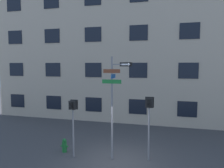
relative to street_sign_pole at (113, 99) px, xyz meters
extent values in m
plane|color=#38383A|center=(0.25, -0.31, -2.85)|extent=(60.00, 60.00, 0.00)
cube|color=tan|center=(0.25, 6.48, 3.81)|extent=(24.00, 0.60, 13.31)
cube|color=black|center=(-10.04, 6.16, -1.52)|extent=(1.31, 0.03, 1.09)
cube|color=black|center=(-6.61, 6.16, -1.52)|extent=(1.31, 0.03, 1.09)
cube|color=black|center=(-3.18, 6.16, -1.52)|extent=(1.31, 0.03, 1.09)
cube|color=black|center=(0.25, 6.16, -1.52)|extent=(1.31, 0.03, 1.09)
cube|color=black|center=(3.67, 6.16, -1.52)|extent=(1.31, 0.03, 1.09)
cube|color=black|center=(-10.04, 6.16, 1.14)|extent=(1.31, 0.03, 1.09)
cube|color=black|center=(-6.61, 6.16, 1.14)|extent=(1.31, 0.03, 1.09)
cube|color=black|center=(-3.18, 6.16, 1.14)|extent=(1.31, 0.03, 1.09)
cube|color=black|center=(0.25, 6.16, 1.14)|extent=(1.31, 0.03, 1.09)
cube|color=black|center=(3.67, 6.16, 1.14)|extent=(1.31, 0.03, 1.09)
cube|color=black|center=(-10.04, 6.16, 3.81)|extent=(1.31, 0.03, 1.09)
cube|color=black|center=(-6.61, 6.16, 3.81)|extent=(1.31, 0.03, 1.09)
cube|color=black|center=(-3.18, 6.16, 3.81)|extent=(1.31, 0.03, 1.09)
cube|color=black|center=(0.25, 6.16, 3.81)|extent=(1.31, 0.03, 1.09)
cube|color=black|center=(3.67, 6.16, 3.81)|extent=(1.31, 0.03, 1.09)
cube|color=black|center=(-10.04, 6.16, 6.47)|extent=(1.31, 0.03, 1.09)
cube|color=black|center=(-6.61, 6.16, 6.47)|extent=(1.31, 0.03, 1.09)
cylinder|color=slate|center=(-0.07, 0.01, -0.46)|extent=(0.09, 0.09, 4.78)
cube|color=slate|center=(0.25, 0.01, 1.57)|extent=(0.64, 0.05, 0.05)
cube|color=brown|center=(-0.07, -0.05, 1.27)|extent=(0.78, 0.02, 0.17)
cube|color=#14478C|center=(-0.01, 0.01, 1.04)|extent=(0.02, 0.74, 0.18)
cube|color=#196B2D|center=(-0.07, -0.05, 0.80)|extent=(0.89, 0.02, 0.18)
cube|color=black|center=(0.57, -0.01, 1.57)|extent=(0.56, 0.02, 0.18)
cube|color=white|center=(0.53, -0.02, 1.57)|extent=(0.32, 0.01, 0.07)
cone|color=white|center=(0.73, -0.02, 1.57)|extent=(0.10, 0.14, 0.14)
cylinder|color=slate|center=(-1.88, -0.30, -1.68)|extent=(0.08, 0.08, 2.33)
cube|color=black|center=(-1.88, -0.30, -0.32)|extent=(0.31, 0.26, 0.40)
cube|color=black|center=(-1.88, -0.16, -0.32)|extent=(0.37, 0.02, 0.46)
cylinder|color=black|center=(-1.88, -0.49, -0.22)|extent=(0.14, 0.12, 0.14)
cylinder|color=black|center=(-1.88, -0.49, -0.41)|extent=(0.14, 0.12, 0.14)
cylinder|color=orange|center=(-1.88, -0.43, -0.22)|extent=(0.11, 0.01, 0.11)
cylinder|color=slate|center=(1.59, 0.31, -1.61)|extent=(0.08, 0.08, 2.48)
cube|color=black|center=(1.59, 0.31, -0.15)|extent=(0.34, 0.26, 0.43)
cube|color=black|center=(1.59, 0.45, -0.15)|extent=(0.40, 0.02, 0.49)
cylinder|color=black|center=(1.59, 0.12, -0.05)|extent=(0.15, 0.12, 0.15)
cylinder|color=black|center=(1.59, 0.12, -0.25)|extent=(0.15, 0.12, 0.15)
cylinder|color=#EA4C14|center=(1.59, 0.18, -0.05)|extent=(0.12, 0.01, 0.12)
cylinder|color=#196028|center=(-2.61, 0.20, -2.58)|extent=(0.23, 0.23, 0.54)
sphere|color=#196028|center=(-2.61, 0.20, -2.25)|extent=(0.20, 0.20, 0.20)
cylinder|color=#196028|center=(-2.77, 0.20, -2.55)|extent=(0.08, 0.08, 0.08)
cylinder|color=#196028|center=(-2.45, 0.20, -2.55)|extent=(0.08, 0.08, 0.08)
camera|label=1|loc=(2.47, -9.52, 1.58)|focal=35.00mm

